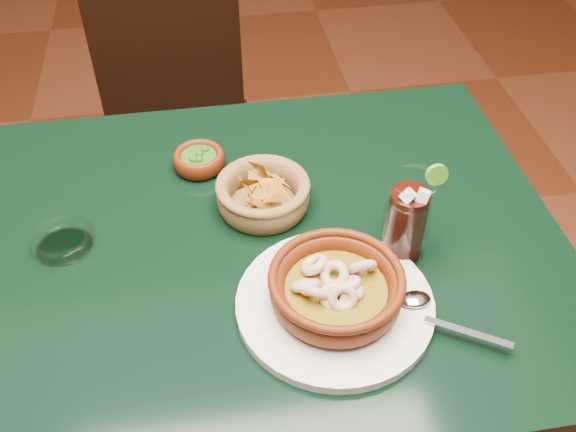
{
  "coord_description": "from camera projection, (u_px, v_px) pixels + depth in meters",
  "views": [
    {
      "loc": [
        0.02,
        -0.75,
        1.51
      ],
      "look_at": [
        0.14,
        -0.02,
        0.81
      ],
      "focal_mm": 40.0,
      "sensor_mm": 36.0,
      "label": 1
    }
  ],
  "objects": [
    {
      "name": "dining_chair",
      "position": [
        178.0,
        126.0,
        1.73
      ],
      "size": [
        0.43,
        0.43,
        0.9
      ],
      "color": "black",
      "rests_on": "ground"
    },
    {
      "name": "guacamole_ramekin",
      "position": [
        199.0,
        160.0,
        1.19
      ],
      "size": [
        0.11,
        0.11,
        0.04
      ],
      "color": "#4D1806",
      "rests_on": "dining_table"
    },
    {
      "name": "dining_table",
      "position": [
        207.0,
        283.0,
        1.12
      ],
      "size": [
        1.2,
        0.8,
        0.75
      ],
      "color": "black",
      "rests_on": "ground"
    },
    {
      "name": "cola_drink",
      "position": [
        407.0,
        219.0,
        0.99
      ],
      "size": [
        0.15,
        0.15,
        0.18
      ],
      "color": "white",
      "rests_on": "dining_table"
    },
    {
      "name": "shrimp_plate",
      "position": [
        336.0,
        293.0,
        0.93
      ],
      "size": [
        0.38,
        0.29,
        0.08
      ],
      "color": "silver",
      "rests_on": "dining_table"
    },
    {
      "name": "glass_ashtray",
      "position": [
        63.0,
        241.0,
        1.04
      ],
      "size": [
        0.11,
        0.11,
        0.03
      ],
      "color": "white",
      "rests_on": "dining_table"
    },
    {
      "name": "chip_basket",
      "position": [
        263.0,
        194.0,
        1.1
      ],
      "size": [
        0.19,
        0.19,
        0.12
      ],
      "color": "brown",
      "rests_on": "dining_table"
    }
  ]
}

